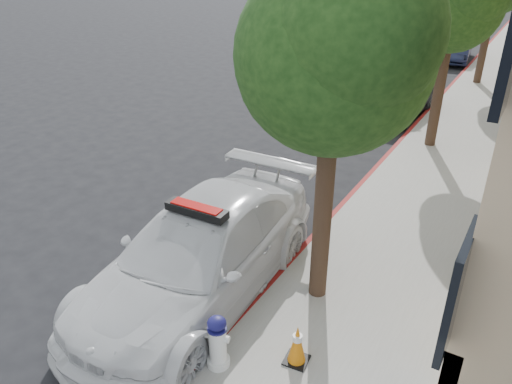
{
  "coord_description": "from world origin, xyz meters",
  "views": [
    {
      "loc": [
        5.54,
        -8.52,
        5.79
      ],
      "look_at": [
        0.86,
        -0.69,
        1.0
      ],
      "focal_mm": 35.0,
      "sensor_mm": 36.0,
      "label": 1
    }
  ],
  "objects_px": {
    "traffic_cone": "(297,344)",
    "parked_car_mid": "(400,98)",
    "fire_hydrant": "(218,342)",
    "police_car": "(199,255)",
    "parked_car_far": "(456,47)"
  },
  "relations": [
    {
      "from": "traffic_cone",
      "to": "parked_car_mid",
      "type": "bearing_deg",
      "value": 99.89
    },
    {
      "from": "parked_car_mid",
      "to": "traffic_cone",
      "type": "xyz_separation_m",
      "value": [
        2.1,
        -12.05,
        -0.2
      ]
    },
    {
      "from": "parked_car_mid",
      "to": "fire_hydrant",
      "type": "height_order",
      "value": "parked_car_mid"
    },
    {
      "from": "parked_car_mid",
      "to": "traffic_cone",
      "type": "distance_m",
      "value": 12.24
    },
    {
      "from": "police_car",
      "to": "parked_car_far",
      "type": "bearing_deg",
      "value": 87.45
    },
    {
      "from": "fire_hydrant",
      "to": "traffic_cone",
      "type": "bearing_deg",
      "value": 22.29
    },
    {
      "from": "parked_car_mid",
      "to": "fire_hydrant",
      "type": "relative_size",
      "value": 4.49
    },
    {
      "from": "parked_car_far",
      "to": "police_car",
      "type": "bearing_deg",
      "value": -96.64
    },
    {
      "from": "parked_car_far",
      "to": "fire_hydrant",
      "type": "relative_size",
      "value": 4.62
    },
    {
      "from": "police_car",
      "to": "parked_car_far",
      "type": "relative_size",
      "value": 1.43
    },
    {
      "from": "parked_car_mid",
      "to": "parked_car_far",
      "type": "distance_m",
      "value": 9.86
    },
    {
      "from": "police_car",
      "to": "traffic_cone",
      "type": "relative_size",
      "value": 8.76
    },
    {
      "from": "parked_car_mid",
      "to": "traffic_cone",
      "type": "relative_size",
      "value": 5.97
    },
    {
      "from": "police_car",
      "to": "parked_car_mid",
      "type": "distance_m",
      "value": 11.36
    },
    {
      "from": "police_car",
      "to": "parked_car_far",
      "type": "height_order",
      "value": "police_car"
    }
  ]
}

